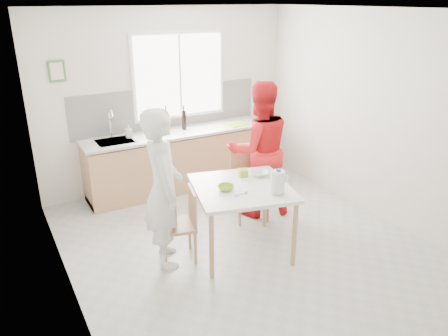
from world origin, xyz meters
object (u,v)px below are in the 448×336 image
object	(u,v)px
wine_bottle_b	(184,120)
person_white	(163,189)
dining_table	(242,193)
person_red	(259,150)
chair_far	(248,178)
wine_bottle_a	(166,121)
bowl_white	(260,174)
milk_jug	(278,181)
bowl_green	(226,188)
chair_left	(183,221)

from	to	relation	value
wine_bottle_b	person_white	bearing A→B (deg)	-120.55
dining_table	person_red	world-z (taller)	person_red
chair_far	wine_bottle_a	distance (m)	1.60
person_red	bowl_white	xyz separation A→B (m)	(-0.35, -0.55, -0.07)
chair_far	person_red	xyz separation A→B (m)	(0.16, 0.00, 0.37)
milk_jug	wine_bottle_a	size ratio (longest dim) A/B	0.82
bowl_white	wine_bottle_a	size ratio (longest dim) A/B	0.66
person_white	bowl_green	bearing A→B (deg)	-94.18
milk_jug	wine_bottle_a	xyz separation A→B (m)	(-0.28, 2.46, 0.12)
person_white	wine_bottle_a	world-z (taller)	person_white
chair_far	bowl_white	size ratio (longest dim) A/B	4.71
chair_far	wine_bottle_a	size ratio (longest dim) A/B	3.10
person_red	wine_bottle_a	size ratio (longest dim) A/B	5.73
bowl_green	bowl_white	size ratio (longest dim) A/B	0.85
chair_far	milk_jug	world-z (taller)	milk_jug
chair_left	bowl_green	size ratio (longest dim) A/B	4.72
wine_bottle_b	wine_bottle_a	bearing A→B (deg)	173.73
bowl_green	wine_bottle_a	xyz separation A→B (m)	(0.17, 2.11, 0.23)
wine_bottle_b	chair_left	bearing A→B (deg)	-115.36
milk_jug	wine_bottle_a	bearing A→B (deg)	110.89
person_white	person_red	size ratio (longest dim) A/B	0.97
chair_far	person_red	world-z (taller)	person_red
dining_table	person_white	xyz separation A→B (m)	(-0.86, 0.22, 0.16)
chair_left	person_red	world-z (taller)	person_red
person_white	person_red	world-z (taller)	person_red
dining_table	milk_jug	bearing A→B (deg)	-55.12
chair_left	milk_jug	distance (m)	1.16
dining_table	wine_bottle_b	world-z (taller)	wine_bottle_b
chair_left	person_white	size ratio (longest dim) A/B	0.48
person_white	wine_bottle_a	size ratio (longest dim) A/B	5.56
bowl_green	chair_left	bearing A→B (deg)	159.75
bowl_white	wine_bottle_b	world-z (taller)	wine_bottle_b
dining_table	wine_bottle_b	size ratio (longest dim) A/B	4.30
person_white	bowl_green	distance (m)	0.69
chair_far	wine_bottle_b	distance (m)	1.49
dining_table	milk_jug	distance (m)	0.48
wine_bottle_a	person_white	bearing A→B (deg)	-113.51
person_white	wine_bottle_a	bearing A→B (deg)	-9.13
chair_far	milk_jug	size ratio (longest dim) A/B	3.77
chair_far	bowl_white	world-z (taller)	chair_far
bowl_green	wine_bottle_a	distance (m)	2.13
dining_table	wine_bottle_a	distance (m)	2.14
chair_left	wine_bottle_a	world-z (taller)	wine_bottle_a
chair_left	bowl_white	bearing A→B (deg)	104.23
bowl_white	milk_jug	bearing A→B (deg)	-101.79
bowl_green	wine_bottle_a	world-z (taller)	wine_bottle_a
chair_far	milk_jug	xyz separation A→B (m)	(-0.30, -1.06, 0.41)
milk_jug	wine_bottle_b	bearing A→B (deg)	104.50
bowl_white	wine_bottle_a	xyz separation A→B (m)	(-0.39, 1.94, 0.24)
chair_far	person_white	distance (m)	1.52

